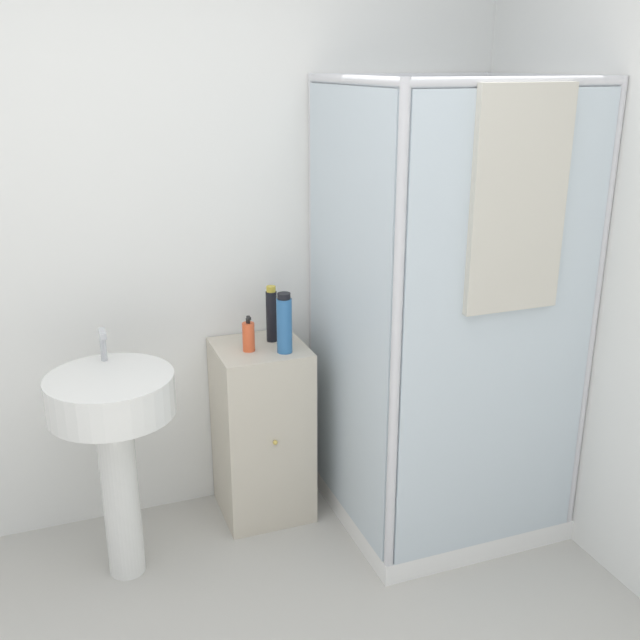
{
  "coord_description": "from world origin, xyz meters",
  "views": [
    {
      "loc": [
        -0.28,
        -1.36,
        1.92
      ],
      "look_at": [
        0.65,
        1.14,
        1.0
      ],
      "focal_mm": 42.0,
      "sensor_mm": 36.0,
      "label": 1
    }
  ],
  "objects_px": {
    "sink": "(114,425)",
    "shampoo_bottle_blue": "(284,324)",
    "soap_dispenser": "(249,336)",
    "shampoo_bottle_tall_black": "(272,314)"
  },
  "relations": [
    {
      "from": "shampoo_bottle_tall_black",
      "to": "shampoo_bottle_blue",
      "type": "bearing_deg",
      "value": -86.02
    },
    {
      "from": "sink",
      "to": "shampoo_bottle_blue",
      "type": "xyz_separation_m",
      "value": [
        0.71,
        0.13,
        0.27
      ]
    },
    {
      "from": "soap_dispenser",
      "to": "shampoo_bottle_tall_black",
      "type": "height_order",
      "value": "shampoo_bottle_tall_black"
    },
    {
      "from": "shampoo_bottle_tall_black",
      "to": "shampoo_bottle_blue",
      "type": "xyz_separation_m",
      "value": [
        0.01,
        -0.14,
        0.0
      ]
    },
    {
      "from": "sink",
      "to": "shampoo_bottle_blue",
      "type": "distance_m",
      "value": 0.77
    },
    {
      "from": "soap_dispenser",
      "to": "shampoo_bottle_blue",
      "type": "height_order",
      "value": "shampoo_bottle_blue"
    },
    {
      "from": "soap_dispenser",
      "to": "shampoo_bottle_blue",
      "type": "bearing_deg",
      "value": -26.3
    },
    {
      "from": "shampoo_bottle_blue",
      "to": "sink",
      "type": "bearing_deg",
      "value": -169.69
    },
    {
      "from": "sink",
      "to": "soap_dispenser",
      "type": "bearing_deg",
      "value": 18.71
    },
    {
      "from": "soap_dispenser",
      "to": "shampoo_bottle_blue",
      "type": "distance_m",
      "value": 0.16
    }
  ]
}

